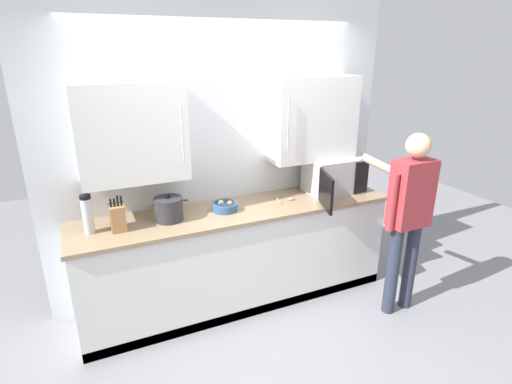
{
  "coord_description": "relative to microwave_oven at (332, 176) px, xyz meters",
  "views": [
    {
      "loc": [
        -1.21,
        -2.36,
        2.26
      ],
      "look_at": [
        0.15,
        0.63,
        1.08
      ],
      "focal_mm": 28.08,
      "sensor_mm": 36.0,
      "label": 1
    }
  ],
  "objects": [
    {
      "name": "microwave_oven",
      "position": [
        0.0,
        0.0,
        0.0
      ],
      "size": [
        0.67,
        0.72,
        0.34
      ],
      "color": "#B7BABF",
      "rests_on": "counter_unit"
    },
    {
      "name": "knife_block",
      "position": [
        -2.0,
        -0.05,
        -0.06
      ],
      "size": [
        0.11,
        0.15,
        0.29
      ],
      "color": "#A37547",
      "rests_on": "counter_unit"
    },
    {
      "name": "stock_pot",
      "position": [
        -1.6,
        -0.02,
        -0.07
      ],
      "size": [
        0.33,
        0.24,
        0.22
      ],
      "color": "#2D2D33",
      "rests_on": "counter_unit"
    },
    {
      "name": "wooden_spoon",
      "position": [
        -0.52,
        -0.02,
        -0.16
      ],
      "size": [
        0.19,
        0.19,
        0.02
      ],
      "color": "tan",
      "rests_on": "counter_unit"
    },
    {
      "name": "fruit_bowl",
      "position": [
        -1.12,
        -0.02,
        -0.13
      ],
      "size": [
        0.22,
        0.22,
        0.1
      ],
      "color": "#335684",
      "rests_on": "counter_unit"
    },
    {
      "name": "thermos_flask",
      "position": [
        -2.21,
        -0.02,
        -0.01
      ],
      "size": [
        0.08,
        0.08,
        0.31
      ],
      "color": "#B7BABF",
      "rests_on": "counter_unit"
    },
    {
      "name": "back_wall_tiled",
      "position": [
        -1.0,
        0.26,
        0.38
      ],
      "size": [
        3.23,
        0.44,
        2.81
      ],
      "color": "silver",
      "rests_on": "ground_plane"
    },
    {
      "name": "person_figure",
      "position": [
        0.26,
        -0.75,
        -0.12
      ],
      "size": [
        0.44,
        0.58,
        1.64
      ],
      "color": "#282D3D",
      "rests_on": "ground_plane"
    },
    {
      "name": "counter_unit",
      "position": [
        -1.0,
        -0.03,
        -0.64
      ],
      "size": [
        2.85,
        0.63,
        0.93
      ],
      "color": "white",
      "rests_on": "ground_plane"
    },
    {
      "name": "ground_plane",
      "position": [
        -1.0,
        -0.71,
        -1.1
      ],
      "size": [
        9.21,
        9.21,
        0.0
      ],
      "primitive_type": "plane",
      "color": "gray"
    }
  ]
}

